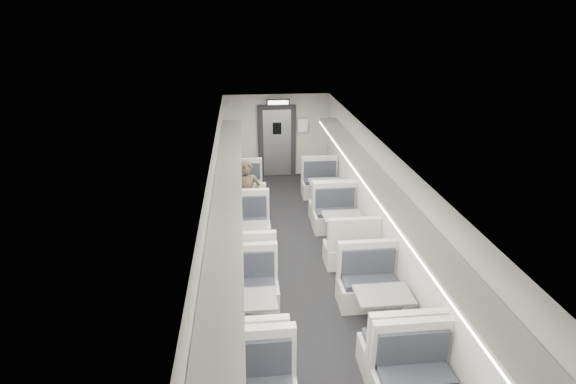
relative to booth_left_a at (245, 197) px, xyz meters
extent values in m
cube|color=black|center=(1.00, -3.50, -0.41)|extent=(3.00, 12.00, 0.12)
cube|color=silver|center=(1.00, -3.50, 2.11)|extent=(3.00, 12.00, 0.12)
cube|color=beige|center=(1.00, 2.56, 0.85)|extent=(3.00, 0.12, 2.40)
cube|color=beige|center=(-0.56, -3.50, 0.85)|extent=(0.12, 12.00, 2.40)
cube|color=beige|center=(2.56, -3.50, 0.85)|extent=(0.12, 12.00, 2.40)
cube|color=#B0AFA5|center=(0.00, -0.71, -0.15)|extent=(0.96, 0.54, 0.41)
cube|color=#20212A|center=(0.00, -0.68, 0.11)|extent=(0.85, 0.43, 0.09)
cube|color=#B0AFA5|center=(0.00, -0.90, 0.38)|extent=(0.96, 0.11, 0.64)
cube|color=#B0AFA5|center=(0.00, 0.71, -0.15)|extent=(0.96, 0.54, 0.41)
cube|color=#20212A|center=(0.00, 0.68, 0.11)|extent=(0.85, 0.43, 0.09)
cube|color=#B0AFA5|center=(0.00, 0.90, 0.38)|extent=(0.96, 0.11, 0.64)
cylinder|color=#B2B2B4|center=(0.00, 0.00, -0.04)|extent=(0.09, 0.09, 0.63)
cylinder|color=#B2B2B4|center=(0.00, 0.00, -0.34)|extent=(0.33, 0.33, 0.03)
cube|color=slate|center=(0.00, 0.00, 0.31)|extent=(0.80, 0.55, 0.04)
cube|color=#B0AFA5|center=(0.00, -3.19, -0.13)|extent=(1.04, 0.58, 0.44)
cube|color=#20212A|center=(0.00, -3.16, 0.14)|extent=(0.92, 0.46, 0.10)
cube|color=#B0AFA5|center=(0.00, -3.40, 0.43)|extent=(1.04, 0.12, 0.68)
cube|color=#B0AFA5|center=(0.00, -1.66, -0.13)|extent=(1.04, 0.58, 0.44)
cube|color=#20212A|center=(0.00, -1.69, 0.14)|extent=(0.92, 0.46, 0.10)
cube|color=#B0AFA5|center=(0.00, -1.45, 0.43)|extent=(1.04, 0.12, 0.68)
cylinder|color=#B2B2B4|center=(0.00, -2.43, -0.01)|extent=(0.10, 0.10, 0.67)
cylinder|color=#B2B2B4|center=(0.00, -2.43, -0.34)|extent=(0.35, 0.35, 0.03)
cube|color=slate|center=(0.00, -2.43, 0.36)|extent=(0.86, 0.59, 0.04)
cube|color=#B0AFA5|center=(0.00, -5.45, -0.13)|extent=(1.01, 0.56, 0.43)
cube|color=#20212A|center=(0.00, -5.42, 0.13)|extent=(0.90, 0.45, 0.10)
cube|color=#B0AFA5|center=(0.00, -5.65, 0.41)|extent=(1.01, 0.11, 0.67)
cube|color=#B0AFA5|center=(0.00, -3.96, -0.13)|extent=(1.01, 0.56, 0.43)
cube|color=#20212A|center=(0.00, -3.99, 0.13)|extent=(0.90, 0.45, 0.10)
cube|color=#B0AFA5|center=(0.00, -3.75, 0.41)|extent=(1.01, 0.11, 0.67)
cylinder|color=#B2B2B4|center=(0.00, -4.70, -0.02)|extent=(0.10, 0.10, 0.66)
cylinder|color=#B2B2B4|center=(0.00, -4.70, -0.34)|extent=(0.34, 0.34, 0.03)
cube|color=slate|center=(0.00, -4.70, 0.35)|extent=(0.84, 0.57, 0.04)
cube|color=#B0AFA5|center=(0.00, -5.94, 0.48)|extent=(1.10, 0.13, 0.73)
cube|color=#B0AFA5|center=(2.00, -0.71, -0.14)|extent=(0.97, 0.54, 0.41)
cube|color=#20212A|center=(2.00, -0.68, 0.11)|extent=(0.86, 0.43, 0.09)
cube|color=#B0AFA5|center=(2.00, -0.91, 0.38)|extent=(0.97, 0.11, 0.64)
cube|color=#B0AFA5|center=(2.00, 0.71, -0.14)|extent=(0.97, 0.54, 0.41)
cube|color=#20212A|center=(2.00, 0.68, 0.11)|extent=(0.86, 0.43, 0.09)
cube|color=#B0AFA5|center=(2.00, 0.90, 0.38)|extent=(0.97, 0.11, 0.64)
cylinder|color=#B2B2B4|center=(2.00, 0.00, -0.04)|extent=(0.09, 0.09, 0.63)
cylinder|color=#B2B2B4|center=(2.00, 0.00, -0.34)|extent=(0.33, 0.33, 0.03)
cube|color=slate|center=(2.00, 0.00, 0.32)|extent=(0.80, 0.55, 0.04)
cube|color=#B0AFA5|center=(2.00, -2.74, -0.14)|extent=(0.99, 0.55, 0.42)
cube|color=#20212A|center=(2.00, -2.71, 0.12)|extent=(0.88, 0.44, 0.09)
cube|color=#B0AFA5|center=(2.00, -2.94, 0.40)|extent=(0.99, 0.11, 0.65)
cube|color=#B0AFA5|center=(2.00, -1.28, -0.14)|extent=(0.99, 0.55, 0.42)
cube|color=#20212A|center=(2.00, -1.31, 0.12)|extent=(0.88, 0.44, 0.09)
cube|color=#B0AFA5|center=(2.00, -1.08, 0.40)|extent=(0.99, 0.11, 0.65)
cylinder|color=#B2B2B4|center=(2.00, -2.01, -0.03)|extent=(0.09, 0.09, 0.64)
cylinder|color=#B2B2B4|center=(2.00, -2.01, -0.34)|extent=(0.34, 0.34, 0.03)
cube|color=slate|center=(2.00, -2.01, 0.33)|extent=(0.82, 0.56, 0.04)
cube|color=#B0AFA5|center=(2.00, -5.51, -0.14)|extent=(1.00, 0.56, 0.43)
cube|color=#20212A|center=(2.00, -5.49, 0.12)|extent=(0.89, 0.44, 0.09)
cube|color=#B0AFA5|center=(2.00, -5.72, 0.41)|extent=(1.00, 0.11, 0.66)
cube|color=#B0AFA5|center=(2.00, -4.04, -0.14)|extent=(1.00, 0.56, 0.43)
cube|color=#20212A|center=(2.00, -4.07, 0.12)|extent=(0.89, 0.44, 0.09)
cube|color=#B0AFA5|center=(2.00, -3.84, 0.41)|extent=(1.00, 0.11, 0.66)
cylinder|color=#B2B2B4|center=(2.00, -4.78, -0.02)|extent=(0.09, 0.09, 0.65)
cylinder|color=#B2B2B4|center=(2.00, -4.78, -0.34)|extent=(0.34, 0.34, 0.03)
cube|color=slate|center=(2.00, -4.78, 0.34)|extent=(0.83, 0.57, 0.04)
cube|color=#20212A|center=(2.00, -6.13, 0.13)|extent=(0.90, 0.45, 0.10)
cube|color=#B0AFA5|center=(2.00, -5.89, 0.42)|extent=(1.01, 0.11, 0.67)
imported|color=black|center=(0.08, -1.00, 0.44)|extent=(0.59, 0.39, 1.58)
cube|color=black|center=(-0.49, -0.10, 1.00)|extent=(0.02, 1.18, 0.84)
cube|color=black|center=(-0.49, -2.30, 1.00)|extent=(0.02, 1.18, 0.84)
cube|color=black|center=(-0.49, -4.50, 1.00)|extent=(0.02, 1.18, 0.84)
cube|color=black|center=(-0.49, -6.70, 1.00)|extent=(0.02, 1.18, 0.84)
cube|color=#B0AFA5|center=(-0.26, -3.80, 1.57)|extent=(0.46, 10.40, 0.05)
cube|color=white|center=(-0.06, -3.80, 1.52)|extent=(0.05, 10.20, 0.04)
cube|color=#B0AFA5|center=(2.26, -3.80, 1.57)|extent=(0.46, 10.40, 0.05)
cube|color=white|center=(2.06, -3.80, 1.52)|extent=(0.05, 10.20, 0.04)
cube|color=black|center=(1.00, 2.44, 0.70)|extent=(1.10, 0.10, 2.10)
cube|color=#B2B2B4|center=(1.00, 2.41, 0.65)|extent=(0.80, 0.05, 1.95)
cube|color=black|center=(1.00, 2.37, 1.10)|extent=(0.25, 0.02, 0.35)
cube|color=black|center=(1.00, 1.95, 1.93)|extent=(0.62, 0.10, 0.16)
cube|color=white|center=(1.00, 1.89, 1.93)|extent=(0.54, 0.02, 0.10)
cube|color=white|center=(1.75, 2.42, 1.15)|extent=(0.32, 0.02, 0.40)
camera|label=1|loc=(0.02, -10.17, 4.25)|focal=28.00mm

